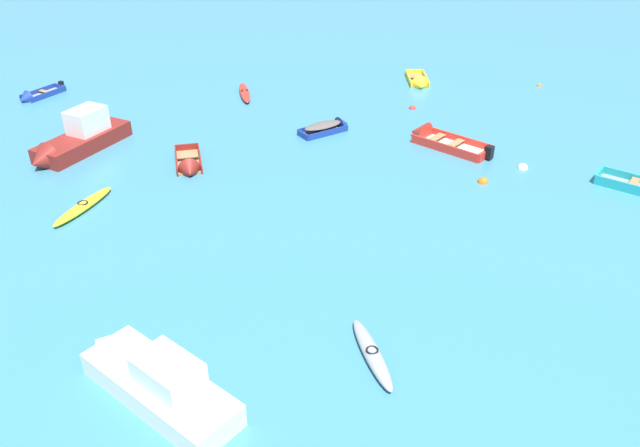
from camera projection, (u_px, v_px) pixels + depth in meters
kayak_yellow_center at (83, 206)px, 24.93m from camera, size 1.92×3.30×0.32m
rowboat_red_far_right at (433, 138)px, 30.54m from camera, size 3.84×3.84×1.29m
rowboat_deep_blue_far_left at (34, 97)px, 35.77m from camera, size 2.29×2.81×0.87m
rowboat_maroon_cluster_outer at (189, 167)px, 27.93m from camera, size 1.51×3.11×1.00m
motor_launch_white_outer_right at (150, 377)px, 16.42m from camera, size 4.79×4.64×1.84m
kayak_grey_cluster_inner at (372, 353)px, 17.73m from camera, size 1.07×3.06×0.29m
rowboat_yellow_foreground_center at (419, 83)px, 37.78m from camera, size 1.26×3.06×1.01m
kayak_red_outer_left at (245, 93)px, 36.31m from camera, size 0.95×3.36×0.32m
rowboat_deep_blue_far_back at (330, 127)px, 31.73m from camera, size 2.82×2.13×0.88m
motor_launch_maroon_back_row_left at (76, 140)px, 29.40m from camera, size 4.08×5.35×2.14m
mooring_buoy_midfield at (539, 86)px, 37.80m from camera, size 0.29×0.29×0.29m
mooring_buoy_outer_edge at (483, 182)px, 27.02m from camera, size 0.46×0.46×0.46m
mooring_buoy_trailing at (412, 109)px, 34.55m from camera, size 0.38×0.38×0.38m
mooring_buoy_near_foreground at (523, 168)px, 28.18m from camera, size 0.46×0.46×0.46m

